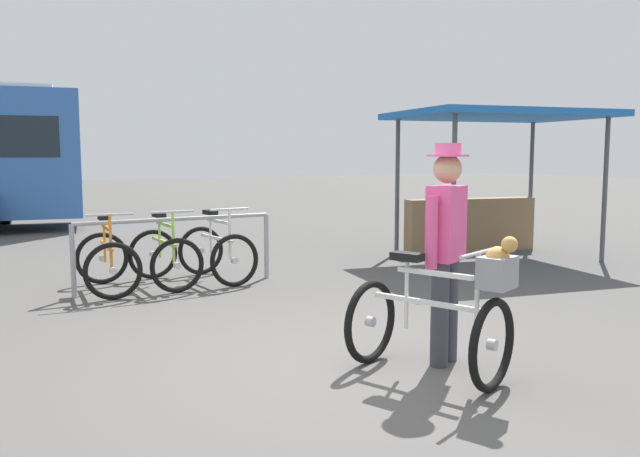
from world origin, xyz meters
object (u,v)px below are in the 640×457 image
(racked_bike_lime, at_px, (164,257))
(racked_bike_white, at_px, (217,252))
(person_with_featured_bike, at_px, (446,244))
(featured_bicycle, at_px, (443,314))
(racked_bike_orange, at_px, (107,261))
(market_stall, at_px, (485,170))

(racked_bike_lime, bearing_deg, racked_bike_white, 0.81)
(racked_bike_lime, relative_size, racked_bike_white, 0.96)
(person_with_featured_bike, bearing_deg, featured_bicycle, -132.14)
(racked_bike_orange, height_order, person_with_featured_bike, person_with_featured_bike)
(racked_bike_white, bearing_deg, featured_bicycle, -89.62)
(racked_bike_orange, distance_m, racked_bike_lime, 0.70)
(racked_bike_orange, relative_size, racked_bike_white, 1.00)
(racked_bike_lime, xyz_separation_m, market_stall, (5.30, -0.07, 1.03))
(racked_bike_white, height_order, market_stall, market_stall)
(racked_bike_orange, height_order, market_stall, market_stall)
(racked_bike_white, bearing_deg, racked_bike_lime, -179.19)
(featured_bicycle, height_order, person_with_featured_bike, person_with_featured_bike)
(racked_bike_white, distance_m, market_stall, 4.71)
(racked_bike_orange, bearing_deg, featured_bicycle, -72.08)
(racked_bike_white, xyz_separation_m, market_stall, (4.60, -0.08, 1.03))
(racked_bike_lime, relative_size, person_with_featured_bike, 0.64)
(racked_bike_orange, height_order, racked_bike_lime, same)
(racked_bike_white, bearing_deg, person_with_featured_bike, -85.97)
(racked_bike_white, distance_m, person_with_featured_bike, 4.20)
(racked_bike_lime, distance_m, racked_bike_white, 0.70)
(market_stall, bearing_deg, racked_bike_white, 178.97)
(market_stall, bearing_deg, person_with_featured_bike, -136.60)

